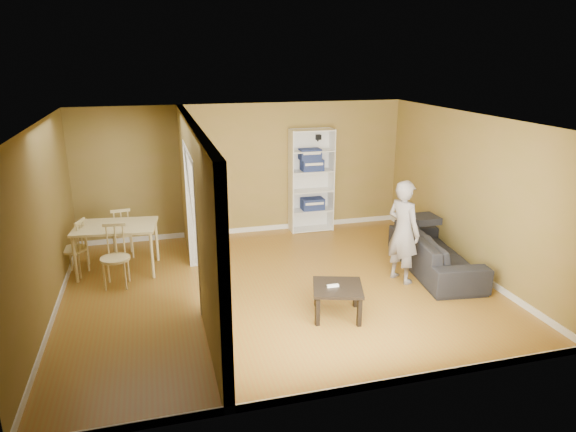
% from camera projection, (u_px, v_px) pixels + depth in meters
% --- Properties ---
extents(room_shell, '(6.50, 6.50, 6.50)m').
position_uv_depth(room_shell, '(279.00, 208.00, 7.63)').
color(room_shell, olive).
rests_on(room_shell, ground).
extents(partition, '(0.22, 5.50, 2.60)m').
position_uv_depth(partition, '(197.00, 214.00, 7.33)').
color(partition, olive).
rests_on(partition, ground).
extents(wall_speaker, '(0.10, 0.10, 0.10)m').
position_uv_depth(wall_speaker, '(318.00, 137.00, 10.30)').
color(wall_speaker, black).
rests_on(wall_speaker, room_shell).
extents(sofa, '(2.35, 1.24, 0.86)m').
position_uv_depth(sofa, '(436.00, 246.00, 8.55)').
color(sofa, '#2D2D2E').
rests_on(sofa, ground).
extents(person, '(0.86, 0.77, 1.94)m').
position_uv_depth(person, '(404.00, 223.00, 8.01)').
color(person, slate).
rests_on(person, ground).
extents(bookshelf, '(0.88, 0.38, 2.09)m').
position_uv_depth(bookshelf, '(310.00, 180.00, 10.44)').
color(bookshelf, white).
rests_on(bookshelf, ground).
extents(paper_box_navy_a, '(0.45, 0.30, 0.23)m').
position_uv_depth(paper_box_navy_a, '(312.00, 204.00, 10.54)').
color(paper_box_navy_a, navy).
rests_on(paper_box_navy_a, bookshelf).
extents(paper_box_navy_b, '(0.44, 0.28, 0.22)m').
position_uv_depth(paper_box_navy_b, '(312.00, 165.00, 10.29)').
color(paper_box_navy_b, navy).
rests_on(paper_box_navy_b, bookshelf).
extents(paper_box_navy_c, '(0.42, 0.27, 0.22)m').
position_uv_depth(paper_box_navy_c, '(310.00, 155.00, 10.22)').
color(paper_box_navy_c, '#182B4B').
rests_on(paper_box_navy_c, bookshelf).
extents(coffee_table, '(0.67, 0.67, 0.45)m').
position_uv_depth(coffee_table, '(338.00, 291.00, 7.05)').
color(coffee_table, black).
rests_on(coffee_table, ground).
extents(game_controller, '(0.16, 0.04, 0.03)m').
position_uv_depth(game_controller, '(333.00, 286.00, 7.01)').
color(game_controller, white).
rests_on(game_controller, coffee_table).
extents(dining_table, '(1.29, 0.86, 0.81)m').
position_uv_depth(dining_table, '(116.00, 230.00, 8.43)').
color(dining_table, '#EDD284').
rests_on(dining_table, ground).
extents(chair_left, '(0.55, 0.55, 0.95)m').
position_uv_depth(chair_left, '(73.00, 248.00, 8.37)').
color(chair_left, tan).
rests_on(chair_left, ground).
extents(chair_near, '(0.50, 0.50, 0.99)m').
position_uv_depth(chair_near, '(115.00, 257.00, 7.94)').
color(chair_near, tan).
rests_on(chair_near, ground).
extents(chair_far, '(0.48, 0.48, 0.93)m').
position_uv_depth(chair_far, '(122.00, 232.00, 9.15)').
color(chair_far, tan).
rests_on(chair_far, ground).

